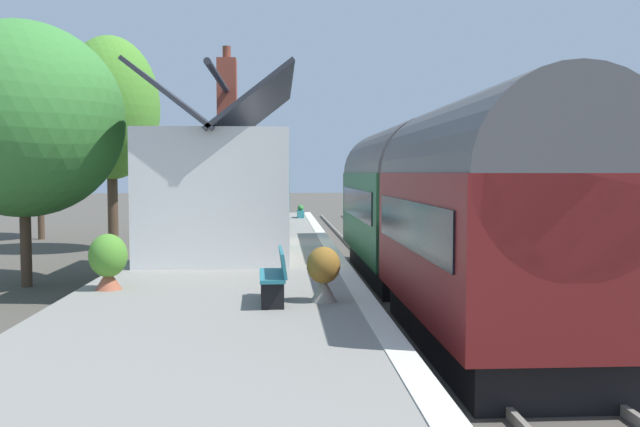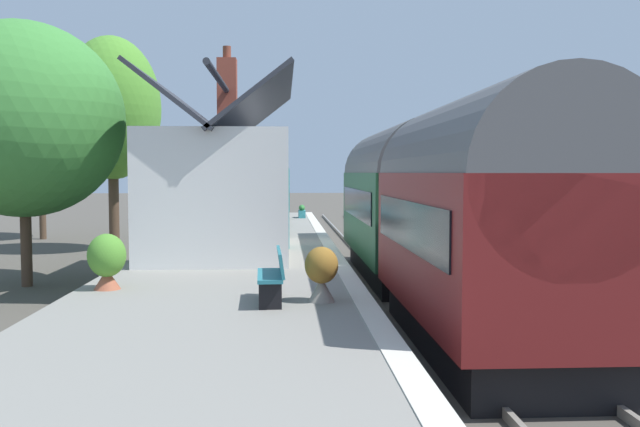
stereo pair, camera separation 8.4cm
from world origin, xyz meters
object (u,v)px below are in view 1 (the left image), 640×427
Objects in this scene: bench_platform_end at (276,274)px; bench_near_building at (279,217)px; train at (432,207)px; planter_under_sign at (108,260)px; planter_corner_building at (301,211)px; planter_edge_far at (217,213)px; tree_mid_background at (23,120)px; bench_mid_platform at (284,209)px; tree_far_right at (111,109)px; station_building at (223,188)px; planter_by_door at (324,273)px; bench_by_lamp at (282,213)px; tree_distant at (38,100)px.

bench_platform_end and bench_near_building have the same top height.
train is 5.75m from bench_platform_end.
planter_under_sign is (-12.96, 3.10, 0.07)m from bench_near_building.
planter_under_sign is 1.02× the size of planter_corner_building.
tree_mid_background is (-11.56, 3.94, 3.13)m from planter_edge_far.
planter_under_sign is 0.15× the size of tree_mid_background.
bench_mid_platform is (20.06, -0.25, 0.00)m from bench_platform_end.
tree_far_right is at bearing 42.36° from train.
planter_under_sign is 17.23m from planter_edge_far.
tree_far_right is (7.70, 4.84, 2.85)m from station_building.
planter_edge_far is 6.52m from tree_far_right.
planter_by_door is 1.24× the size of planter_edge_far.
planter_by_door is at bearing -176.95° from bench_near_building.
bench_by_lamp is 0.17× the size of tree_far_right.
bench_near_building is (10.02, 3.56, -0.87)m from train.
bench_by_lamp is 2.36m from bench_near_building.
planter_by_door is at bearing -169.47° from planter_edge_far.
tree_mid_background reaches higher than planter_corner_building.
tree_distant is at bearing 95.21° from planter_corner_building.
station_building is 5.47m from tree_mid_background.
planter_edge_far is (18.69, 2.67, -0.09)m from bench_platform_end.
tree_mid_background is (-13.01, -4.06, -1.85)m from tree_distant.
station_building is 7.93m from planter_by_door.
bench_platform_end is at bearing -152.07° from tree_distant.
train is at bearing -171.40° from planter_corner_building.
tree_mid_background reaches higher than train.
planter_edge_far is at bearing -18.83° from tree_mid_background.
bench_by_lamp is (12.37, 3.42, -0.87)m from train.
planter_corner_building is at bearing -28.55° from tree_mid_background.
bench_mid_platform is (15.65, 3.34, -0.87)m from train.
station_building is at bearing 58.09° from train.
bench_platform_end is at bearing 140.86° from train.
tree_far_right is at bearing 32.15° from station_building.
train is at bearing -39.14° from bench_platform_end.
bench_platform_end reaches higher than planter_edge_far.
tree_far_right reaches higher than bench_near_building.
train reaches higher than bench_platform_end.
tree_far_right is at bearing 82.49° from bench_near_building.
station_building is at bearing -85.17° from tree_mid_background.
train is 21.60m from tree_distant.
station_building is at bearing -143.78° from tree_distant.
bench_platform_end is 10.18m from tree_mid_background.
tree_distant reaches higher than station_building.
train is at bearing -160.44° from bench_near_building.
tree_mid_background is (7.12, 6.61, 3.04)m from bench_platform_end.
planter_corner_building is at bearing -55.90° from planter_edge_far.
planter_corner_building is (21.20, -1.05, -0.18)m from bench_platform_end.
bench_mid_platform is 0.15× the size of tree_distant.
planter_under_sign is at bearing 113.84° from train.
planter_edge_far is at bearing 124.10° from planter_corner_building.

